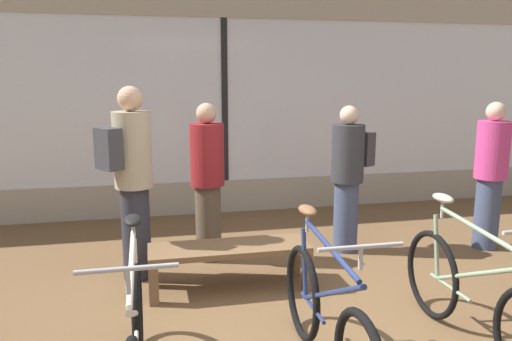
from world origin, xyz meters
name	(u,v)px	position (x,y,z in m)	size (l,w,h in m)	color
shop_back_wall	(224,93)	(0.00, 3.64, 1.64)	(12.00, 0.08, 3.20)	#B2A893
bicycle_center	(326,320)	(0.01, -0.32, 0.38)	(0.46, 1.68, 1.02)	black
bicycle_right	(474,298)	(1.09, -0.25, 0.38)	(0.46, 1.75, 1.02)	black
display_bench	(229,253)	(-0.36, 1.10, 0.33)	(1.40, 0.44, 0.40)	brown
customer_near_rack	(208,180)	(-0.45, 1.87, 0.84)	(0.34, 0.34, 1.60)	brown
customer_by_window	(491,173)	(2.56, 1.57, 0.83)	(0.45, 0.45, 1.59)	#424C6B
customer_mid_floor	(348,174)	(1.04, 1.82, 0.84)	(0.56, 0.48, 1.56)	#424C6B
customer_near_bench	(132,177)	(-1.17, 1.53, 0.96)	(0.56, 0.51, 1.77)	#2D2D38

